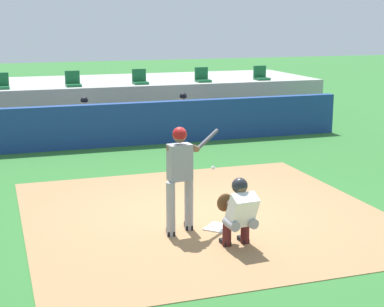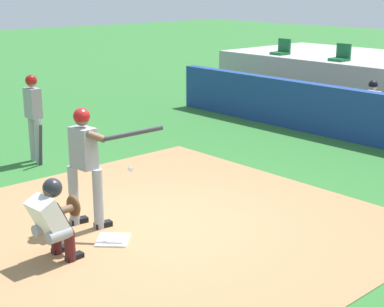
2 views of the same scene
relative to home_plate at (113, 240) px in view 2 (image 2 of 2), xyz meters
name	(u,v)px [view 2 (image 2 of 2)]	position (x,y,z in m)	size (l,w,h in m)	color
ground_plane	(157,226)	(0.00, 0.80, -0.02)	(80.00, 80.00, 0.00)	#2D6B2D
dirt_infield	(157,226)	(0.00, 0.80, -0.02)	(6.40, 6.40, 0.01)	#9E754C
home_plate	(113,240)	(0.00, 0.00, 0.00)	(0.44, 0.44, 0.02)	white
batter_at_plate	(86,160)	(-0.67, 0.04, 1.01)	(1.21, 0.93, 1.80)	#99999E
catcher_crouched	(55,216)	(-0.02, -0.86, 0.59)	(0.50, 1.58, 1.13)	gray
on_deck_batter	(34,113)	(-4.24, 1.08, 1.00)	(0.58, 0.23, 1.79)	#99999E
dugout_player_0	(368,107)	(-1.03, 8.14, 0.65)	(0.49, 0.70, 1.30)	#939399
stadium_seat_0	(282,50)	(-5.42, 10.18, 1.51)	(0.46, 0.46, 0.48)	#196033
stadium_seat_1	(341,56)	(-3.25, 10.18, 1.51)	(0.46, 0.46, 0.48)	#196033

